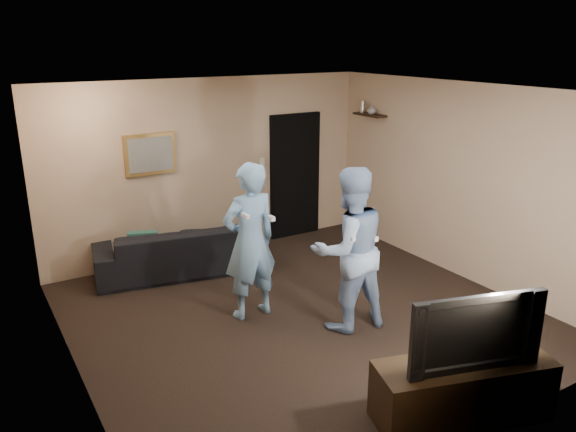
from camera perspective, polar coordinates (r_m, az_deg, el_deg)
ground at (r=6.73m, az=1.36°, el=-10.05°), size 5.00×5.00×0.00m
ceiling at (r=5.98m, az=1.55°, el=12.60°), size 5.00×5.00×0.04m
wall_back at (r=8.37m, az=-7.86°, el=4.89°), size 5.00×0.04×2.60m
wall_front at (r=4.47m, az=19.16°, el=-7.47°), size 5.00×0.04×2.60m
wall_left at (r=5.38m, az=-21.63°, el=-3.50°), size 0.04×5.00×2.60m
wall_right at (r=7.82m, az=17.08°, el=3.37°), size 0.04×5.00×2.60m
sofa at (r=7.93m, az=-11.00°, el=-3.32°), size 2.40×1.30×0.66m
throw_pillow at (r=7.74m, az=-14.46°, el=-2.93°), size 0.41×0.25×0.39m
painting_frame at (r=7.98m, az=-13.83°, el=6.12°), size 0.72×0.05×0.57m
painting_canvas at (r=7.96m, az=-13.77°, el=6.09°), size 0.62×0.01×0.47m
doorway at (r=9.07m, az=0.72°, el=4.09°), size 0.90×0.06×2.00m
light_switch at (r=8.71m, az=-2.66°, el=5.53°), size 0.08×0.02×0.12m
wall_shelf at (r=8.90m, az=8.30°, el=10.13°), size 0.20×0.60×0.03m
shelf_vase at (r=8.85m, az=8.52°, el=10.64°), size 0.14×0.14×0.14m
shelf_figurine at (r=9.02m, az=7.59°, el=10.94°), size 0.06×0.06×0.18m
tv_console at (r=5.23m, az=17.30°, el=-16.60°), size 1.61×0.92×0.55m
television at (r=4.92m, az=17.95°, el=-10.70°), size 1.16×0.49×0.67m
wii_player_left at (r=6.39m, az=-3.90°, el=-2.60°), size 0.69×0.52×1.84m
wii_player_right at (r=6.16m, az=6.21°, el=-3.40°), size 0.97×0.79×1.84m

